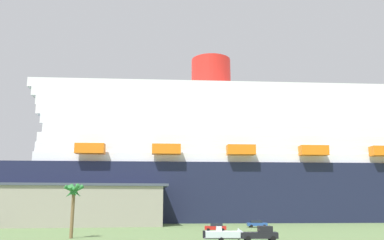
{
  "coord_description": "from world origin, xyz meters",
  "views": [
    {
      "loc": [
        -18.23,
        -70.83,
        5.78
      ],
      "look_at": [
        -8.11,
        26.0,
        26.4
      ],
      "focal_mm": 36.3,
      "sensor_mm": 36.0,
      "label": 1
    }
  ],
  "objects_px": {
    "cruise_ship": "(286,168)",
    "parked_car_blue_suv": "(257,224)",
    "palm_tree": "(74,195)",
    "parked_car_red_hatchback": "(216,227)",
    "small_boat_on_trailer": "(227,235)",
    "pickup_truck": "(260,234)"
  },
  "relations": [
    {
      "from": "cruise_ship",
      "to": "parked_car_blue_suv",
      "type": "height_order",
      "value": "cruise_ship"
    },
    {
      "from": "cruise_ship",
      "to": "palm_tree",
      "type": "relative_size",
      "value": 25.1
    },
    {
      "from": "palm_tree",
      "to": "parked_car_blue_suv",
      "type": "relative_size",
      "value": 1.9
    },
    {
      "from": "pickup_truck",
      "to": "parked_car_red_hatchback",
      "type": "bearing_deg",
      "value": 99.7
    },
    {
      "from": "small_boat_on_trailer",
      "to": "parked_car_red_hatchback",
      "type": "relative_size",
      "value": 1.59
    },
    {
      "from": "small_boat_on_trailer",
      "to": "parked_car_blue_suv",
      "type": "relative_size",
      "value": 1.57
    },
    {
      "from": "small_boat_on_trailer",
      "to": "palm_tree",
      "type": "relative_size",
      "value": 0.83
    },
    {
      "from": "small_boat_on_trailer",
      "to": "parked_car_red_hatchback",
      "type": "height_order",
      "value": "small_boat_on_trailer"
    },
    {
      "from": "small_boat_on_trailer",
      "to": "parked_car_blue_suv",
      "type": "bearing_deg",
      "value": 67.2
    },
    {
      "from": "pickup_truck",
      "to": "cruise_ship",
      "type": "bearing_deg",
      "value": 67.01
    },
    {
      "from": "palm_tree",
      "to": "parked_car_red_hatchback",
      "type": "relative_size",
      "value": 1.92
    },
    {
      "from": "parked_car_red_hatchback",
      "to": "pickup_truck",
      "type": "bearing_deg",
      "value": -80.3
    },
    {
      "from": "palm_tree",
      "to": "parked_car_blue_suv",
      "type": "distance_m",
      "value": 44.97
    },
    {
      "from": "palm_tree",
      "to": "parked_car_red_hatchback",
      "type": "height_order",
      "value": "palm_tree"
    },
    {
      "from": "palm_tree",
      "to": "parked_car_blue_suv",
      "type": "height_order",
      "value": "palm_tree"
    },
    {
      "from": "parked_car_red_hatchback",
      "to": "parked_car_blue_suv",
      "type": "relative_size",
      "value": 0.99
    },
    {
      "from": "palm_tree",
      "to": "small_boat_on_trailer",
      "type": "bearing_deg",
      "value": -16.15
    },
    {
      "from": "parked_car_red_hatchback",
      "to": "palm_tree",
      "type": "bearing_deg",
      "value": -153.48
    },
    {
      "from": "pickup_truck",
      "to": "parked_car_red_hatchback",
      "type": "xyz_separation_m",
      "value": [
        -3.48,
        20.33,
        -0.21
      ]
    },
    {
      "from": "parked_car_red_hatchback",
      "to": "cruise_ship",
      "type": "bearing_deg",
      "value": 55.57
    },
    {
      "from": "small_boat_on_trailer",
      "to": "parked_car_blue_suv",
      "type": "height_order",
      "value": "small_boat_on_trailer"
    },
    {
      "from": "palm_tree",
      "to": "parked_car_red_hatchback",
      "type": "bearing_deg",
      "value": 26.52
    }
  ]
}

